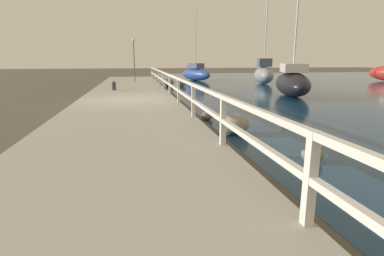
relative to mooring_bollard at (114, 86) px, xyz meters
name	(u,v)px	position (x,y,z in m)	size (l,w,h in m)	color
ground_plane	(128,105)	(0.80, -4.21, -0.50)	(120.00, 120.00, 0.00)	#4C473D
dock_walkway	(128,102)	(0.80, -4.21, -0.37)	(4.09, 36.00, 0.25)	#9E998E
railing	(174,83)	(2.75, -4.21, 0.42)	(0.10, 32.50, 0.96)	silver
boulder_near_dock	(312,155)	(4.30, -12.20, -0.34)	(0.41, 0.37, 0.31)	slate
boulder_water_edge	(181,83)	(4.44, 4.61, -0.24)	(0.69, 0.62, 0.52)	slate
boulder_downstream	(236,124)	(3.62, -9.84, -0.24)	(0.70, 0.63, 0.52)	gray
boulder_far_strip	(169,82)	(3.60, 5.23, -0.22)	(0.73, 0.66, 0.55)	#666056
boulder_mid_strip	(207,116)	(3.34, -7.88, -0.36)	(0.37, 0.33, 0.28)	#666056
mooring_bollard	(114,86)	(0.00, 0.00, 0.00)	(0.21, 0.21, 0.49)	#333338
dock_lamp	(134,50)	(1.16, 6.61, 2.11)	(0.26, 0.26, 3.18)	#514C47
sailboat_blue	(196,73)	(6.77, 10.88, 0.16)	(2.72, 4.69, 6.50)	#2D4C9E
sailboat_gray	(264,74)	(11.31, 5.79, 0.32)	(2.17, 3.69, 7.83)	gray
sailboat_black	(292,82)	(9.33, -2.28, 0.22)	(3.28, 5.45, 6.03)	black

